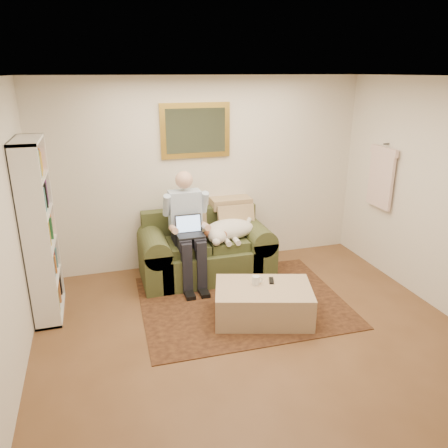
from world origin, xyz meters
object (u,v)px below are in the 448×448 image
ottoman (263,303)px  coffee_mug (256,280)px  bookshelf (39,231)px  seated_man (188,231)px  sofa (206,255)px  sleeping_dog (230,229)px  laptop (190,230)px

ottoman → coffee_mug: bearing=122.4°
bookshelf → seated_man: bearing=8.9°
sofa → ottoman: (0.34, -1.26, -0.11)m
sofa → ottoman: 1.31m
coffee_mug → bookshelf: (-2.25, 0.74, 0.56)m
sofa → ottoman: bearing=-75.0°
seated_man → sleeping_dog: bearing=7.1°
laptop → bookshelf: (-1.71, -0.20, 0.24)m
laptop → sleeping_dog: 0.60m
sofa → sleeping_dog: 0.49m
sleeping_dog → bookshelf: 2.33m
seated_man → sleeping_dog: seated_man is taller
seated_man → ottoman: bearing=-61.5°
seated_man → ottoman: seated_man is taller
seated_man → laptop: bearing=-90.0°
ottoman → seated_man: bearing=118.5°
sleeping_dog → laptop: bearing=-166.4°
sofa → laptop: laptop is taller
sleeping_dog → bookshelf: (-2.28, -0.34, 0.34)m
seated_man → bookshelf: bookshelf is taller
sofa → bookshelf: size_ratio=0.87×
sofa → ottoman: size_ratio=1.64×
sofa → coffee_mug: sofa is taller
ottoman → bookshelf: size_ratio=0.53×
sleeping_dog → ottoman: (0.03, -1.18, -0.47)m
coffee_mug → bookshelf: bookshelf is taller
sofa → seated_man: 0.53m
laptop → coffee_mug: (0.54, -0.94, -0.33)m
sleeping_dog → coffee_mug: (-0.03, -1.08, -0.23)m
ottoman → bookshelf: 2.58m
seated_man → ottoman: 1.37m
sofa → laptop: bearing=-139.0°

